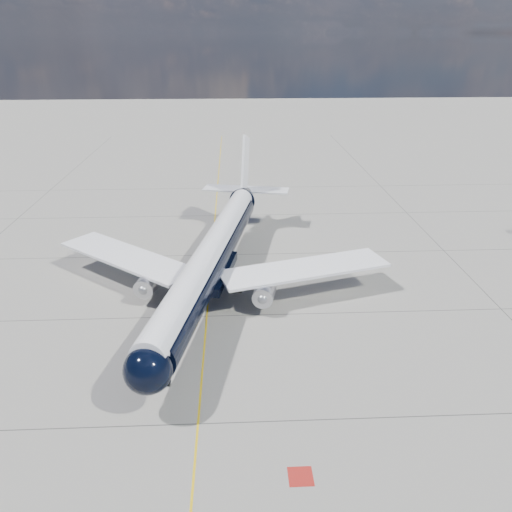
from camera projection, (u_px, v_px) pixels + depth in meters
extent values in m
plane|color=gray|center=(213.00, 240.00, 67.86)|extent=(320.00, 320.00, 0.00)
cube|color=#DEB10B|center=(212.00, 255.00, 63.30)|extent=(0.16, 160.00, 0.01)
cube|color=maroon|center=(301.00, 476.00, 31.69)|extent=(1.60, 1.60, 0.01)
cylinder|color=black|center=(210.00, 261.00, 52.27)|extent=(10.60, 35.64, 3.56)
sphere|color=black|center=(148.00, 370.00, 35.35)|extent=(4.20, 4.20, 3.56)
cone|color=black|center=(246.00, 194.00, 71.92)|extent=(4.80, 7.15, 3.56)
cylinder|color=white|center=(210.00, 253.00, 51.91)|extent=(10.21, 37.32, 2.78)
cube|color=black|center=(146.00, 365.00, 34.97)|extent=(2.43, 1.55, 0.52)
cube|color=white|center=(127.00, 257.00, 55.26)|extent=(16.88, 15.08, 0.30)
cube|color=white|center=(305.00, 268.00, 52.51)|extent=(18.60, 9.61, 0.30)
cube|color=black|center=(211.00, 272.00, 52.81)|extent=(5.73, 9.98, 0.94)
cylinder|color=#B0B0B7|center=(150.00, 281.00, 52.22)|extent=(2.92, 4.65, 2.10)
cylinder|color=#B0B0B7|center=(265.00, 289.00, 50.52)|extent=(2.92, 4.65, 2.10)
sphere|color=gray|center=(143.00, 290.00, 50.44)|extent=(1.22, 1.22, 1.03)
sphere|color=gray|center=(263.00, 299.00, 48.74)|extent=(1.22, 1.22, 1.03)
cube|color=white|center=(150.00, 274.00, 52.10)|extent=(0.80, 2.98, 1.03)
cube|color=white|center=(266.00, 282.00, 50.40)|extent=(0.80, 2.98, 1.03)
cube|color=white|center=(245.00, 162.00, 69.54)|extent=(1.48, 5.89, 8.00)
cube|color=white|center=(246.00, 189.00, 71.62)|extent=(12.55, 5.37, 0.21)
cylinder|color=gray|center=(166.00, 373.00, 39.44)|extent=(0.20, 0.20, 1.97)
cylinder|color=black|center=(164.00, 381.00, 39.82)|extent=(0.30, 0.68, 0.66)
cylinder|color=black|center=(169.00, 382.00, 39.76)|extent=(0.30, 0.68, 0.66)
cylinder|color=gray|center=(188.00, 276.00, 55.05)|extent=(0.29, 0.29, 1.78)
cylinder|color=gray|center=(241.00, 279.00, 54.21)|extent=(0.29, 0.29, 1.78)
cylinder|color=black|center=(187.00, 284.00, 54.89)|extent=(0.62, 1.10, 1.03)
cylinder|color=black|center=(189.00, 280.00, 55.82)|extent=(0.62, 1.10, 1.03)
cylinder|color=black|center=(240.00, 288.00, 54.06)|extent=(0.62, 1.10, 1.03)
cylinder|color=black|center=(242.00, 283.00, 54.99)|extent=(0.62, 1.10, 1.03)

